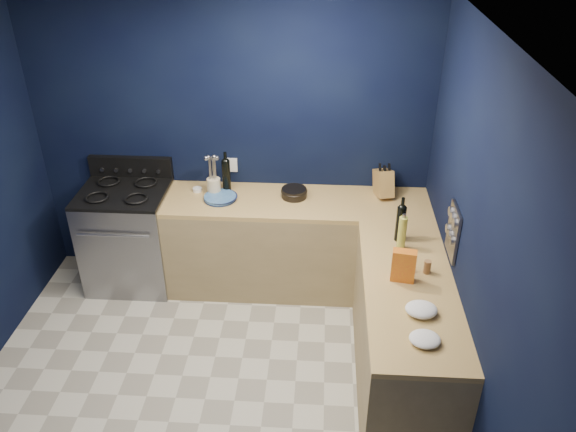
# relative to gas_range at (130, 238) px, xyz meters

# --- Properties ---
(floor) EXTENTS (3.50, 3.50, 0.02)m
(floor) POSITION_rel_gas_range_xyz_m (0.93, -1.42, -0.47)
(floor) COLOR beige
(floor) RESTS_ON ground
(ceiling) EXTENTS (3.50, 3.50, 0.02)m
(ceiling) POSITION_rel_gas_range_xyz_m (0.93, -1.42, 2.15)
(ceiling) COLOR silver
(ceiling) RESTS_ON ground
(wall_back) EXTENTS (3.50, 0.02, 2.60)m
(wall_back) POSITION_rel_gas_range_xyz_m (0.93, 0.34, 0.84)
(wall_back) COLOR black
(wall_back) RESTS_ON ground
(wall_right) EXTENTS (0.02, 3.50, 2.60)m
(wall_right) POSITION_rel_gas_range_xyz_m (2.69, -1.42, 0.84)
(wall_right) COLOR black
(wall_right) RESTS_ON ground
(cab_back) EXTENTS (2.30, 0.63, 0.86)m
(cab_back) POSITION_rel_gas_range_xyz_m (1.53, 0.02, -0.03)
(cab_back) COLOR #9A8458
(cab_back) RESTS_ON floor
(top_back) EXTENTS (2.30, 0.63, 0.04)m
(top_back) POSITION_rel_gas_range_xyz_m (1.53, 0.02, 0.42)
(top_back) COLOR olive
(top_back) RESTS_ON cab_back
(cab_right) EXTENTS (0.63, 1.67, 0.86)m
(cab_right) POSITION_rel_gas_range_xyz_m (2.37, -1.13, -0.03)
(cab_right) COLOR #9A8458
(cab_right) RESTS_ON floor
(top_right) EXTENTS (0.63, 1.67, 0.04)m
(top_right) POSITION_rel_gas_range_xyz_m (2.37, -1.13, 0.42)
(top_right) COLOR olive
(top_right) RESTS_ON cab_right
(gas_range) EXTENTS (0.76, 0.66, 0.92)m
(gas_range) POSITION_rel_gas_range_xyz_m (0.00, 0.00, 0.00)
(gas_range) COLOR gray
(gas_range) RESTS_ON floor
(oven_door) EXTENTS (0.59, 0.02, 0.42)m
(oven_door) POSITION_rel_gas_range_xyz_m (0.00, -0.32, -0.01)
(oven_door) COLOR black
(oven_door) RESTS_ON gas_range
(cooktop) EXTENTS (0.76, 0.66, 0.03)m
(cooktop) POSITION_rel_gas_range_xyz_m (0.00, 0.00, 0.48)
(cooktop) COLOR black
(cooktop) RESTS_ON gas_range
(backguard) EXTENTS (0.76, 0.06, 0.20)m
(backguard) POSITION_rel_gas_range_xyz_m (0.00, 0.30, 0.58)
(backguard) COLOR black
(backguard) RESTS_ON gas_range
(spice_panel) EXTENTS (0.02, 0.28, 0.38)m
(spice_panel) POSITION_rel_gas_range_xyz_m (2.67, -0.87, 0.72)
(spice_panel) COLOR gray
(spice_panel) RESTS_ON wall_right
(wall_outlet) EXTENTS (0.09, 0.02, 0.13)m
(wall_outlet) POSITION_rel_gas_range_xyz_m (0.93, 0.32, 0.62)
(wall_outlet) COLOR white
(wall_outlet) RESTS_ON wall_back
(plate_stack) EXTENTS (0.34, 0.34, 0.04)m
(plate_stack) POSITION_rel_gas_range_xyz_m (0.86, -0.01, 0.46)
(plate_stack) COLOR #305694
(plate_stack) RESTS_ON top_back
(ramekin) EXTENTS (0.10, 0.10, 0.03)m
(ramekin) POSITION_rel_gas_range_xyz_m (0.63, 0.13, 0.46)
(ramekin) COLOR white
(ramekin) RESTS_ON top_back
(utensil_crock) EXTENTS (0.12, 0.12, 0.15)m
(utensil_crock) POSITION_rel_gas_range_xyz_m (0.79, 0.09, 0.51)
(utensil_crock) COLOR beige
(utensil_crock) RESTS_ON top_back
(wine_bottle_back) EXTENTS (0.10, 0.10, 0.30)m
(wine_bottle_back) POSITION_rel_gas_range_xyz_m (0.90, 0.15, 0.59)
(wine_bottle_back) COLOR black
(wine_bottle_back) RESTS_ON top_back
(lemon_basket) EXTENTS (0.28, 0.28, 0.08)m
(lemon_basket) POSITION_rel_gas_range_xyz_m (1.50, 0.08, 0.48)
(lemon_basket) COLOR black
(lemon_basket) RESTS_ON top_back
(knife_block) EXTENTS (0.19, 0.30, 0.29)m
(knife_block) POSITION_rel_gas_range_xyz_m (2.28, 0.17, 0.56)
(knife_block) COLOR olive
(knife_block) RESTS_ON top_back
(wine_bottle_right) EXTENTS (0.08, 0.08, 0.29)m
(wine_bottle_right) POSITION_rel_gas_range_xyz_m (2.35, -0.56, 0.58)
(wine_bottle_right) COLOR black
(wine_bottle_right) RESTS_ON top_right
(oil_bottle) EXTENTS (0.07, 0.07, 0.27)m
(oil_bottle) POSITION_rel_gas_range_xyz_m (2.34, -0.68, 0.58)
(oil_bottle) COLOR #ABAE3E
(oil_bottle) RESTS_ON top_right
(spice_jar_near) EXTENTS (0.06, 0.06, 0.10)m
(spice_jar_near) POSITION_rel_gas_range_xyz_m (2.35, -0.94, 0.49)
(spice_jar_near) COLOR olive
(spice_jar_near) RESTS_ON top_right
(spice_jar_far) EXTENTS (0.06, 0.06, 0.10)m
(spice_jar_far) POSITION_rel_gas_range_xyz_m (2.50, -0.98, 0.49)
(spice_jar_far) COLOR olive
(spice_jar_far) RESTS_ON top_right
(crouton_bag) EXTENTS (0.17, 0.10, 0.24)m
(crouton_bag) POSITION_rel_gas_range_xyz_m (2.31, -1.07, 0.56)
(crouton_bag) COLOR red
(crouton_bag) RESTS_ON top_right
(towel_front) EXTENTS (0.22, 0.20, 0.07)m
(towel_front) POSITION_rel_gas_range_xyz_m (2.40, -1.43, 0.48)
(towel_front) COLOR white
(towel_front) RESTS_ON top_right
(towel_end) EXTENTS (0.22, 0.20, 0.06)m
(towel_end) POSITION_rel_gas_range_xyz_m (2.38, -1.70, 0.47)
(towel_end) COLOR white
(towel_end) RESTS_ON top_right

